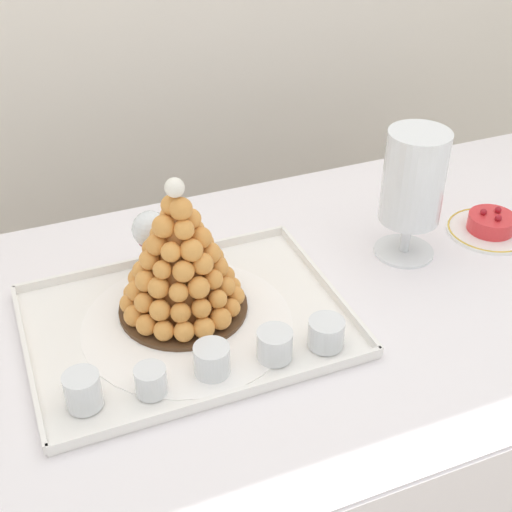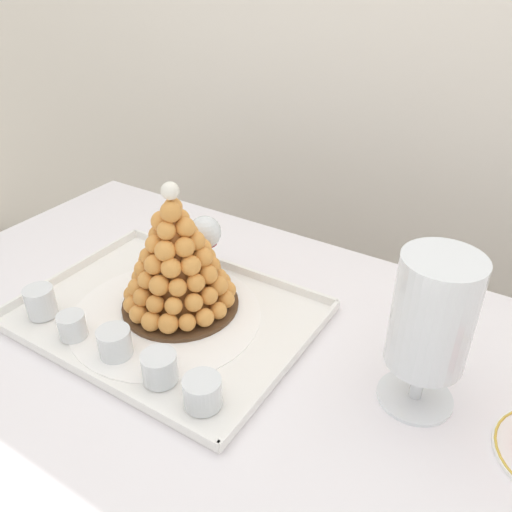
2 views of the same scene
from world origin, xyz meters
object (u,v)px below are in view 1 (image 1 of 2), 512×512
object	(u,v)px
fruit_tart_plate	(490,226)
wine_glass	(151,232)
serving_tray	(187,323)
dessert_cup_left	(83,392)
dessert_cup_centre	(212,361)
dessert_cup_mid_right	(275,346)
dessert_cup_right	(326,334)
macaron_goblet	(414,180)
croquembouche	(180,262)
dessert_cup_mid_left	(151,381)

from	to	relation	value
fruit_tart_plate	wine_glass	distance (m)	0.71
serving_tray	dessert_cup_left	xyz separation A→B (m)	(-0.20, -0.13, 0.03)
serving_tray	dessert_cup_centre	bearing A→B (deg)	-89.88
dessert_cup_centre	dessert_cup_mid_right	size ratio (longest dim) A/B	0.99
dessert_cup_right	macaron_goblet	xyz separation A→B (m)	(0.28, 0.20, 0.13)
dessert_cup_mid_right	dessert_cup_right	size ratio (longest dim) A/B	0.97
croquembouche	wine_glass	distance (m)	0.12
dessert_cup_left	macaron_goblet	distance (m)	0.71
dessert_cup_mid_right	macaron_goblet	distance (m)	0.44
dessert_cup_right	fruit_tart_plate	bearing A→B (deg)	21.76
croquembouche	dessert_cup_mid_right	bearing A→B (deg)	-59.87
fruit_tart_plate	dessert_cup_left	bearing A→B (deg)	-168.63
dessert_cup_centre	serving_tray	bearing A→B (deg)	90.12
dessert_cup_mid_left	dessert_cup_mid_right	size ratio (longest dim) A/B	0.85
dessert_cup_left	wine_glass	xyz separation A→B (m)	(0.19, 0.28, 0.07)
dessert_cup_centre	dessert_cup_mid_right	distance (m)	0.11
serving_tray	dessert_cup_left	size ratio (longest dim) A/B	9.38
croquembouche	macaron_goblet	world-z (taller)	croquembouche
dessert_cup_mid_left	dessert_cup_mid_right	world-z (taller)	dessert_cup_mid_right
serving_tray	dessert_cup_mid_left	xyz separation A→B (m)	(-0.10, -0.14, 0.02)
dessert_cup_mid_right	dessert_cup_right	xyz separation A→B (m)	(0.09, -0.00, -0.00)
dessert_cup_centre	dessert_cup_mid_right	world-z (taller)	same
croquembouche	dessert_cup_centre	xyz separation A→B (m)	(-0.00, -0.17, -0.08)
dessert_cup_centre	wine_glass	world-z (taller)	wine_glass
dessert_cup_mid_left	fruit_tart_plate	world-z (taller)	dessert_cup_mid_left
dessert_cup_mid_left	wine_glass	world-z (taller)	wine_glass
dessert_cup_centre	macaron_goblet	bearing A→B (deg)	21.44
dessert_cup_left	fruit_tart_plate	size ratio (longest dim) A/B	0.33
croquembouche	dessert_cup_right	bearing A→B (deg)	-42.97
dessert_cup_right	wine_glass	bearing A→B (deg)	125.91
dessert_cup_centre	dessert_cup_right	size ratio (longest dim) A/B	0.96
dessert_cup_mid_left	macaron_goblet	world-z (taller)	macaron_goblet
croquembouche	dessert_cup_mid_right	distance (m)	0.22
croquembouche	dessert_cup_right	size ratio (longest dim) A/B	4.31
dessert_cup_left	dessert_cup_mid_right	distance (m)	0.31
dessert_cup_left	dessert_cup_centre	distance (m)	0.20
fruit_tart_plate	wine_glass	size ratio (longest dim) A/B	1.21
dessert_cup_centre	dessert_cup_left	bearing A→B (deg)	178.37
dessert_cup_centre	dessert_cup_mid_left	bearing A→B (deg)	-176.49
dessert_cup_centre	dessert_cup_mid_right	xyz separation A→B (m)	(0.11, -0.01, 0.00)
dessert_cup_mid_left	croquembouche	bearing A→B (deg)	58.96
dessert_cup_left	wine_glass	bearing A→B (deg)	56.26
dessert_cup_right	dessert_cup_mid_right	bearing A→B (deg)	177.19
dessert_cup_mid_right	dessert_cup_right	distance (m)	0.09
dessert_cup_right	wine_glass	distance (m)	0.37
dessert_cup_centre	macaron_goblet	distance (m)	0.53
macaron_goblet	fruit_tart_plate	bearing A→B (deg)	-0.59
macaron_goblet	dessert_cup_right	bearing A→B (deg)	-144.63
dessert_cup_mid_right	fruit_tart_plate	size ratio (longest dim) A/B	0.33
fruit_tart_plate	wine_glass	world-z (taller)	wine_glass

